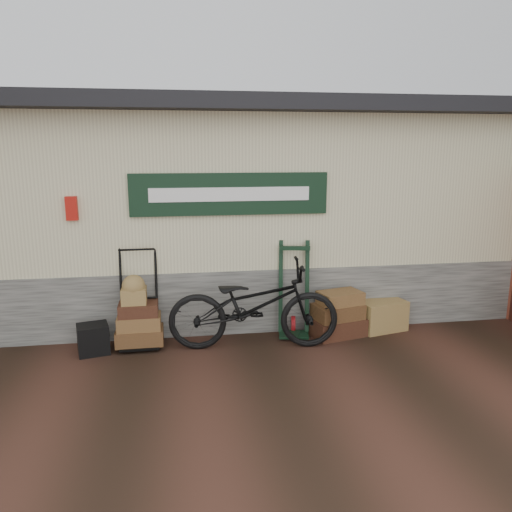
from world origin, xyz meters
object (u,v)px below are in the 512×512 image
(black_trunk, at_px, (93,339))
(porter_trolley, at_px, (139,291))
(green_barrow, at_px, (294,289))
(suitcase_stack, at_px, (338,313))
(wicker_hamper, at_px, (381,315))
(bicycle, at_px, (254,301))

(black_trunk, bearing_deg, porter_trolley, 23.07)
(green_barrow, bearing_deg, suitcase_stack, -1.40)
(porter_trolley, bearing_deg, black_trunk, -157.39)
(porter_trolley, relative_size, suitcase_stack, 2.03)
(black_trunk, bearing_deg, green_barrow, 5.22)
(wicker_hamper, bearing_deg, bicycle, -168.84)
(wicker_hamper, distance_m, black_trunk, 3.93)
(green_barrow, relative_size, black_trunk, 3.49)
(green_barrow, bearing_deg, porter_trolley, -169.08)
(suitcase_stack, height_order, wicker_hamper, suitcase_stack)
(green_barrow, bearing_deg, black_trunk, -163.86)
(green_barrow, bearing_deg, wicker_hamper, 10.92)
(bicycle, bearing_deg, green_barrow, -53.36)
(porter_trolley, distance_m, bicycle, 1.51)
(green_barrow, distance_m, suitcase_stack, 0.69)
(wicker_hamper, xyz_separation_m, bicycle, (-1.89, -0.37, 0.42))
(black_trunk, bearing_deg, suitcase_stack, 1.98)
(green_barrow, xyz_separation_m, black_trunk, (-2.64, -0.24, -0.47))
(suitcase_stack, distance_m, black_trunk, 3.24)
(porter_trolley, xyz_separation_m, suitcase_stack, (2.67, -0.13, -0.41))
(green_barrow, relative_size, suitcase_stack, 1.83)
(suitcase_stack, relative_size, bicycle, 0.33)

